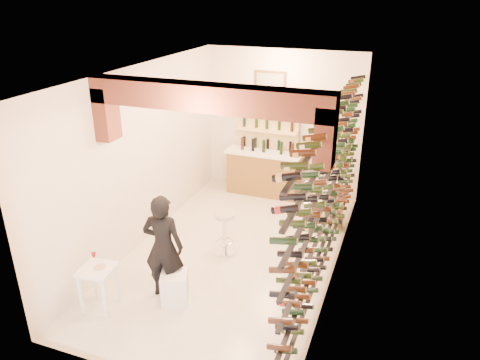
% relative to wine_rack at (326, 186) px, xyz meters
% --- Properties ---
extents(ground, '(6.00, 6.00, 0.00)m').
position_rel_wine_rack_xyz_m(ground, '(-1.53, 0.00, -1.55)').
color(ground, beige).
rests_on(ground, ground).
extents(room_shell, '(3.52, 6.02, 3.21)m').
position_rel_wine_rack_xyz_m(room_shell, '(-1.53, -0.26, 0.70)').
color(room_shell, silver).
rests_on(room_shell, ground).
extents(wine_rack, '(0.32, 5.70, 2.56)m').
position_rel_wine_rack_xyz_m(wine_rack, '(0.00, 0.00, 0.00)').
color(wine_rack, black).
rests_on(wine_rack, ground).
extents(back_counter, '(1.70, 0.62, 1.29)m').
position_rel_wine_rack_xyz_m(back_counter, '(-1.83, 2.65, -1.02)').
color(back_counter, brown).
rests_on(back_counter, ground).
extents(back_shelving, '(1.40, 0.31, 2.73)m').
position_rel_wine_rack_xyz_m(back_shelving, '(-1.83, 2.89, -0.38)').
color(back_shelving, '#DEC27D').
rests_on(back_shelving, ground).
extents(tasting_table, '(0.53, 0.53, 0.83)m').
position_rel_wine_rack_xyz_m(tasting_table, '(-2.83, -2.07, -0.99)').
color(tasting_table, white).
rests_on(tasting_table, ground).
extents(white_stool, '(0.50, 0.50, 0.48)m').
position_rel_wine_rack_xyz_m(white_stool, '(-1.89, -1.54, -1.31)').
color(white_stool, white).
rests_on(white_stool, ground).
extents(person, '(0.67, 0.49, 1.67)m').
position_rel_wine_rack_xyz_m(person, '(-2.09, -1.44, -0.71)').
color(person, black).
rests_on(person, ground).
extents(chrome_barstool, '(0.40, 0.40, 0.78)m').
position_rel_wine_rack_xyz_m(chrome_barstool, '(-1.70, -0.02, -1.10)').
color(chrome_barstool, silver).
rests_on(chrome_barstool, ground).
extents(crate_lower, '(0.53, 0.43, 0.28)m').
position_rel_wine_rack_xyz_m(crate_lower, '(-0.13, 1.58, -1.41)').
color(crate_lower, tan).
rests_on(crate_lower, ground).
extents(crate_upper, '(0.47, 0.35, 0.26)m').
position_rel_wine_rack_xyz_m(crate_upper, '(-0.13, 1.58, -1.14)').
color(crate_upper, tan).
rests_on(crate_upper, crate_lower).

